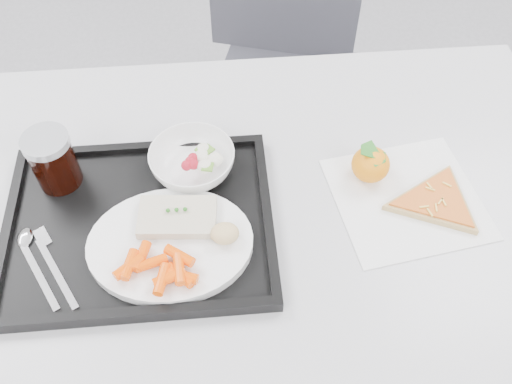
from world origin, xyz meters
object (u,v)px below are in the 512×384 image
object	(u,v)px
cola_glass	(53,159)
tangerine	(371,164)
table	(255,229)
pizza_slice	(436,201)
chair	(287,54)
tray	(140,225)
salad_bowl	(192,161)
dinner_plate	(170,244)

from	to	relation	value
cola_glass	tangerine	world-z (taller)	cola_glass
table	pizza_slice	distance (m)	0.33
table	chair	size ratio (longest dim) A/B	1.29
tray	pizza_slice	xyz separation A→B (m)	(0.51, 0.01, 0.00)
table	pizza_slice	bearing A→B (deg)	-3.63
table	tangerine	xyz separation A→B (m)	(0.21, 0.05, 0.10)
salad_bowl	tangerine	xyz separation A→B (m)	(0.32, -0.03, -0.00)
table	salad_bowl	distance (m)	0.17
table	cola_glass	xyz separation A→B (m)	(-0.34, 0.08, 0.14)
dinner_plate	salad_bowl	size ratio (longest dim) A/B	1.78
tray	dinner_plate	distance (m)	0.08
tangerine	salad_bowl	bearing A→B (deg)	174.34
table	cola_glass	bearing A→B (deg)	166.55
tray	dinner_plate	size ratio (longest dim) A/B	1.67
chair	tray	bearing A→B (deg)	-116.49
tray	salad_bowl	xyz separation A→B (m)	(0.09, 0.11, 0.03)
dinner_plate	tray	bearing A→B (deg)	136.14
table	salad_bowl	size ratio (longest dim) A/B	7.89
tray	cola_glass	world-z (taller)	cola_glass
tray	salad_bowl	world-z (taller)	salad_bowl
tangerine	chair	bearing A→B (deg)	96.05
salad_bowl	tangerine	distance (m)	0.32
cola_glass	salad_bowl	bearing A→B (deg)	0.62
salad_bowl	pizza_slice	bearing A→B (deg)	-13.87
pizza_slice	table	bearing A→B (deg)	176.37
tray	dinner_plate	world-z (taller)	dinner_plate
table	tray	xyz separation A→B (m)	(-0.20, -0.03, 0.08)
table	dinner_plate	bearing A→B (deg)	-151.94
dinner_plate	salad_bowl	bearing A→B (deg)	76.06
tangerine	pizza_slice	distance (m)	0.13
chair	cola_glass	size ratio (longest dim) A/B	8.61
salad_bowl	pizza_slice	size ratio (longest dim) A/B	0.75
dinner_plate	pizza_slice	bearing A→B (deg)	7.03
chair	pizza_slice	world-z (taller)	chair
pizza_slice	salad_bowl	bearing A→B (deg)	166.13
salad_bowl	cola_glass	xyz separation A→B (m)	(-0.24, -0.00, 0.03)
chair	dinner_plate	xyz separation A→B (m)	(-0.29, -0.74, 0.24)
chair	dinner_plate	size ratio (longest dim) A/B	3.44
dinner_plate	cola_glass	size ratio (longest dim) A/B	2.50
table	cola_glass	size ratio (longest dim) A/B	11.11
chair	salad_bowl	bearing A→B (deg)	-113.29
chair	tray	size ratio (longest dim) A/B	2.07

